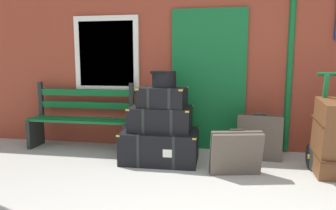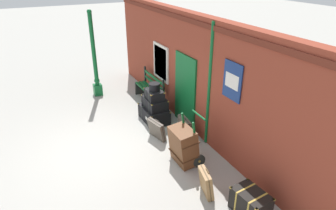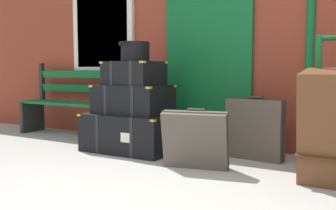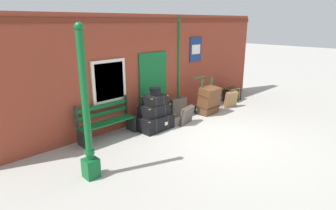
{
  "view_description": "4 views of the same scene",
  "coord_description": "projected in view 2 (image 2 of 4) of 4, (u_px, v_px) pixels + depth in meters",
  "views": [
    {
      "loc": [
        -0.04,
        -2.2,
        1.35
      ],
      "look_at": [
        -0.74,
        1.92,
        0.74
      ],
      "focal_mm": 32.74,
      "sensor_mm": 36.0,
      "label": 1
    },
    {
      "loc": [
        6.48,
        -1.43,
        4.33
      ],
      "look_at": [
        -0.14,
        1.85,
        0.77
      ],
      "focal_mm": 31.65,
      "sensor_mm": 36.0,
      "label": 2
    },
    {
      "loc": [
        1.73,
        -1.77,
        0.91
      ],
      "look_at": [
        -0.33,
        1.71,
        0.54
      ],
      "focal_mm": 41.39,
      "sensor_mm": 36.0,
      "label": 3
    },
    {
      "loc": [
        -5.94,
        -3.97,
        3.01
      ],
      "look_at": [
        -0.27,
        1.73,
        0.61
      ],
      "focal_mm": 30.24,
      "sensor_mm": 36.0,
      "label": 4
    }
  ],
  "objects": [
    {
      "name": "ground_plane",
      "position": [
        107.0,
        147.0,
        7.68
      ],
      "size": [
        60.0,
        60.0,
        0.0
      ],
      "primitive_type": "plane",
      "color": "#A3A099"
    },
    {
      "name": "brick_facade",
      "position": [
        195.0,
        74.0,
        8.04
      ],
      "size": [
        10.4,
        0.35,
        3.2
      ],
      "color": "brown",
      "rests_on": "ground"
    },
    {
      "name": "lamp_post",
      "position": [
        95.0,
        65.0,
        10.27
      ],
      "size": [
        0.28,
        0.28,
        2.99
      ],
      "color": "#0F5B28",
      "rests_on": "ground"
    },
    {
      "name": "platform_bench",
      "position": [
        150.0,
        89.0,
        10.08
      ],
      "size": [
        1.6,
        0.43,
        1.01
      ],
      "color": "#0F5B28",
      "rests_on": "ground"
    },
    {
      "name": "steamer_trunk_base",
      "position": [
        154.0,
        114.0,
        8.93
      ],
      "size": [
        1.02,
        0.66,
        0.43
      ],
      "color": "black",
      "rests_on": "ground"
    },
    {
      "name": "steamer_trunk_middle",
      "position": [
        155.0,
        103.0,
        8.78
      ],
      "size": [
        0.81,
        0.55,
        0.33
      ],
      "color": "black",
      "rests_on": "steamer_trunk_base"
    },
    {
      "name": "steamer_trunk_top",
      "position": [
        154.0,
        94.0,
        8.62
      ],
      "size": [
        0.64,
        0.49,
        0.27
      ],
      "color": "black",
      "rests_on": "steamer_trunk_middle"
    },
    {
      "name": "round_hatbox",
      "position": [
        155.0,
        86.0,
        8.5
      ],
      "size": [
        0.34,
        0.33,
        0.21
      ],
      "color": "black",
      "rests_on": "steamer_trunk_top"
    },
    {
      "name": "porters_trolley",
      "position": [
        190.0,
        151.0,
        7.08
      ],
      "size": [
        0.71,
        0.56,
        1.21
      ],
      "color": "black",
      "rests_on": "ground"
    },
    {
      "name": "large_brown_trunk",
      "position": [
        184.0,
        146.0,
        6.93
      ],
      "size": [
        0.7,
        0.54,
        0.93
      ],
      "color": "brown",
      "rests_on": "ground"
    },
    {
      "name": "suitcase_slate",
      "position": [
        184.0,
        129.0,
        7.95
      ],
      "size": [
        0.6,
        0.21,
        0.65
      ],
      "color": "#51473D",
      "rests_on": "ground"
    },
    {
      "name": "suitcase_oxblood",
      "position": [
        206.0,
        183.0,
        6.02
      ],
      "size": [
        0.53,
        0.34,
        0.6
      ],
      "color": "olive",
      "rests_on": "ground"
    },
    {
      "name": "suitcase_olive",
      "position": [
        157.0,
        130.0,
        7.98
      ],
      "size": [
        0.63,
        0.36,
        0.56
      ],
      "color": "#51473D",
      "rests_on": "ground"
    },
    {
      "name": "corner_trunk",
      "position": [
        250.0,
        203.0,
        5.58
      ],
      "size": [
        0.73,
        0.55,
        0.49
      ],
      "color": "black",
      "rests_on": "ground"
    }
  ]
}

